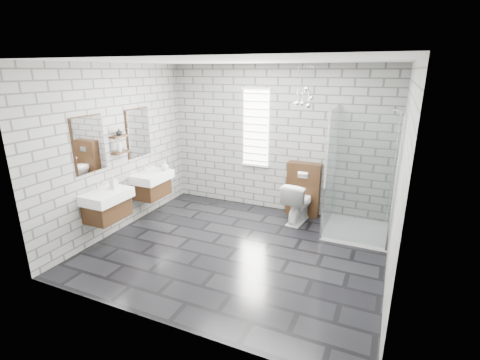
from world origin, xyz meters
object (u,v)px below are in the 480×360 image
Objects in this scene: cistern_panel at (303,189)px; shower_enclosure at (352,206)px; toilet at (298,202)px; vanity_right at (150,177)px; vanity_left at (105,197)px.

cistern_panel is 1.05m from shower_enclosure.
cistern_panel is 0.36m from toilet.
shower_enclosure is at bearing 11.55° from vanity_right.
vanity_left is at bearing -90.00° from vanity_right.
vanity_right reaches higher than toilet.
shower_enclosure is at bearing -29.40° from cistern_panel.
shower_enclosure is 2.76× the size of toilet.
vanity_right is 2.78m from cistern_panel.
vanity_right is (0.00, 1.09, 0.00)m from vanity_left.
toilet is (2.49, 0.88, -0.39)m from vanity_right.
cistern_panel is at bearing 25.98° from vanity_right.
toilet is at bearing 19.44° from vanity_right.
vanity_right is at bearing -168.45° from shower_enclosure.
vanity_left reaches higher than toilet.
vanity_left reaches higher than cistern_panel.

